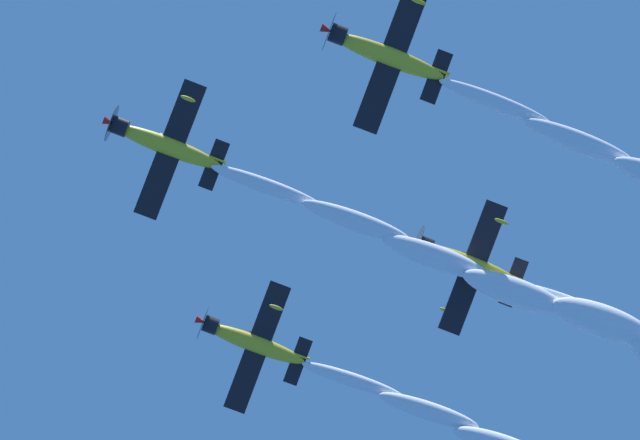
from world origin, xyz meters
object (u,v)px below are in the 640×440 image
Objects in this scene: airplane_left_wingman at (384,55)px; airplane_right_wingman at (252,342)px; airplane_slot_tail at (467,263)px; airplane_lead at (164,145)px.

airplane_right_wingman is at bearing -1.22° from airplane_left_wingman.
airplane_slot_tail is (12.11, -12.25, 2.85)m from airplane_left_wingman.
airplane_lead is 1.00× the size of airplane_left_wingman.
airplane_right_wingman is 16.84m from airplane_slot_tail.
airplane_lead is at bearing 41.25° from airplane_left_wingman.
airplane_left_wingman is 1.00× the size of airplane_right_wingman.
airplane_right_wingman is at bearing 44.15° from airplane_slot_tail.
airplane_left_wingman is 17.46m from airplane_slot_tail.
airplane_right_wingman reaches higher than airplane_lead.
airplane_slot_tail is (-0.30, -23.13, 0.16)m from airplane_lead.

